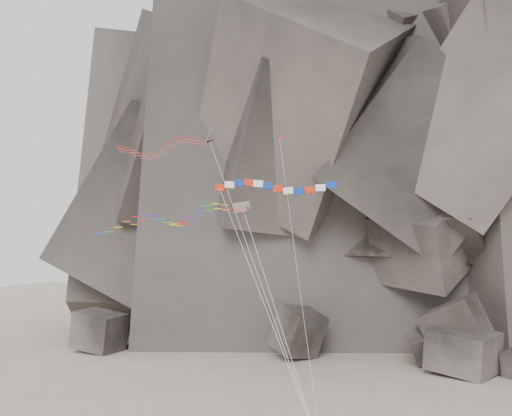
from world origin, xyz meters
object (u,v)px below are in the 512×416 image
at_px(banner_kite, 274,188).
at_px(pennant_kite, 289,213).
at_px(parafoil_kite, 161,219).
at_px(delta_kite, 157,148).

relative_size(banner_kite, pennant_kite, 0.84).
relative_size(banner_kite, parafoil_kite, 0.94).
relative_size(parafoil_kite, pennant_kite, 0.89).
xyz_separation_m(banner_kite, parafoil_kite, (-8.62, -3.83, -2.64)).
height_order(delta_kite, banner_kite, delta_kite).
xyz_separation_m(parafoil_kite, pennant_kite, (10.01, 3.71, 0.48)).
distance_m(delta_kite, pennant_kite, 14.25).
height_order(banner_kite, pennant_kite, pennant_kite).
bearing_deg(banner_kite, delta_kite, 165.27).
bearing_deg(pennant_kite, delta_kite, -167.09).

